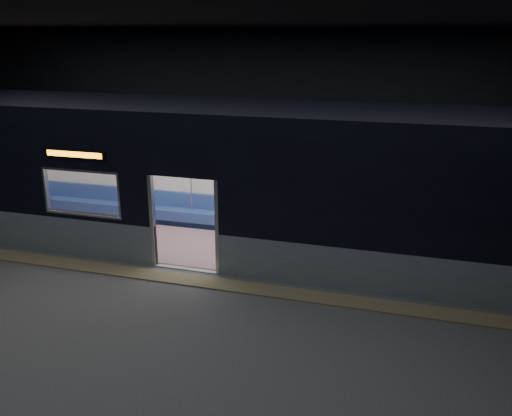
% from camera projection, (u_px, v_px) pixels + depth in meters
% --- Properties ---
extents(station_floor, '(24.00, 14.00, 0.01)m').
position_uv_depth(station_floor, '(165.00, 291.00, 10.69)').
color(station_floor, '#47494C').
rests_on(station_floor, ground).
extents(station_envelope, '(24.00, 14.00, 5.00)m').
position_uv_depth(station_envelope, '(154.00, 103.00, 9.56)').
color(station_envelope, black).
rests_on(station_envelope, station_floor).
extents(tactile_strip, '(22.80, 0.50, 0.03)m').
position_uv_depth(tactile_strip, '(177.00, 278.00, 11.18)').
color(tactile_strip, '#8C7F59').
rests_on(tactile_strip, station_floor).
extents(metro_car, '(18.00, 3.04, 3.35)m').
position_uv_depth(metro_car, '(209.00, 170.00, 12.44)').
color(metro_car, gray).
rests_on(metro_car, station_floor).
extents(passenger, '(0.42, 0.73, 1.44)m').
position_uv_depth(passenger, '(388.00, 215.00, 12.57)').
color(passenger, black).
rests_on(passenger, metro_car).
extents(handbag, '(0.32, 0.28, 0.15)m').
position_uv_depth(handbag, '(388.00, 224.00, 12.38)').
color(handbag, black).
rests_on(handbag, passenger).
extents(transit_map, '(0.90, 0.03, 0.58)m').
position_uv_depth(transit_map, '(432.00, 189.00, 12.41)').
color(transit_map, white).
rests_on(transit_map, metro_car).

